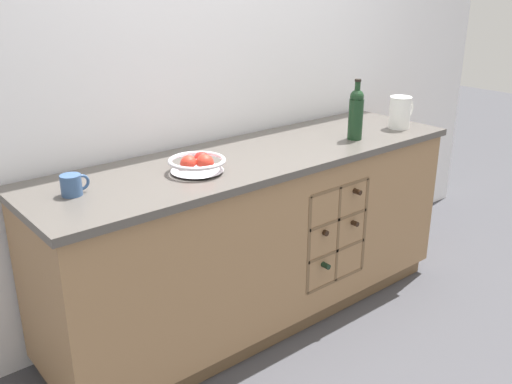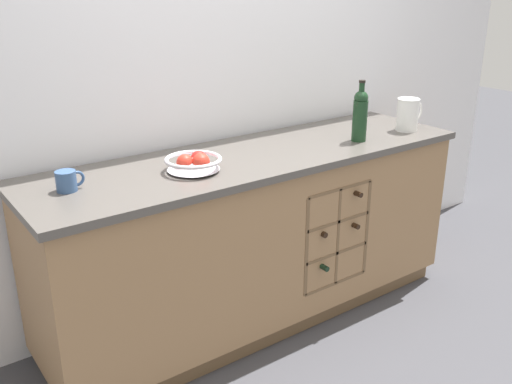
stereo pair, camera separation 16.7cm
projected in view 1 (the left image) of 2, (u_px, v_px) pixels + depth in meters
name	position (u px, v px, depth m)	size (l,w,h in m)	color
ground_plane	(256.00, 314.00, 3.05)	(14.00, 14.00, 0.00)	#424247
back_wall	(210.00, 66.00, 2.86)	(4.60, 0.06, 2.55)	white
kitchen_island	(257.00, 237.00, 2.89)	(2.24, 0.65, 0.90)	brown
fruit_bowl	(197.00, 163.00, 2.46)	(0.25, 0.25, 0.09)	silver
white_pitcher	(400.00, 112.00, 3.16)	(0.18, 0.12, 0.18)	white
ceramic_mug	(72.00, 185.00, 2.20)	(0.12, 0.08, 0.08)	#385684
standing_wine_bottle	(356.00, 113.00, 2.93)	(0.08, 0.08, 0.31)	#19381E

